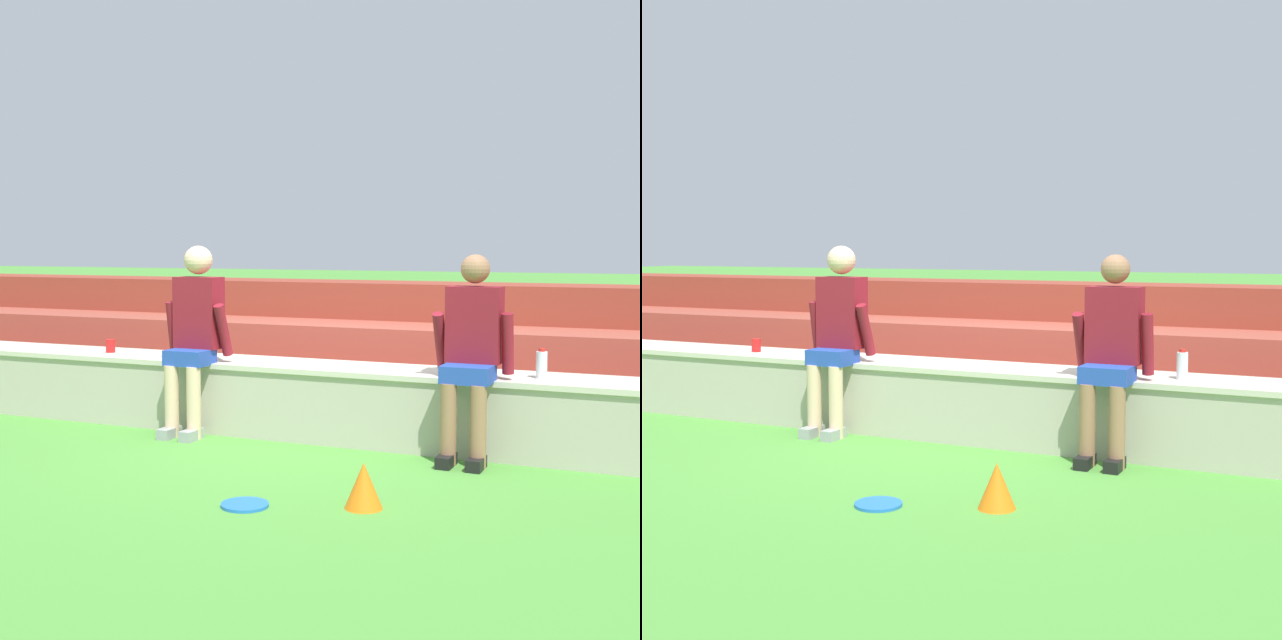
{
  "view_description": "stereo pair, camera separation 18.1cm",
  "coord_description": "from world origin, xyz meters",
  "views": [
    {
      "loc": [
        2.85,
        -5.89,
        1.49
      ],
      "look_at": [
        0.16,
        0.29,
        0.91
      ],
      "focal_mm": 49.52,
      "sensor_mm": 36.0,
      "label": 1
    },
    {
      "loc": [
        3.01,
        -5.82,
        1.49
      ],
      "look_at": [
        0.16,
        0.29,
        0.91
      ],
      "focal_mm": 49.52,
      "sensor_mm": 36.0,
      "label": 2
    }
  ],
  "objects": [
    {
      "name": "person_center",
      "position": [
        1.41,
        0.01,
        0.77
      ],
      "size": [
        0.55,
        0.53,
        1.42
      ],
      "color": "#996B4C",
      "rests_on": "ground"
    },
    {
      "name": "sports_cone",
      "position": [
        1.13,
        -1.32,
        0.13
      ],
      "size": [
        0.22,
        0.22,
        0.26
      ],
      "primitive_type": "cone",
      "color": "orange",
      "rests_on": "ground"
    },
    {
      "name": "brick_bleachers",
      "position": [
        0.0,
        2.17,
        0.43
      ],
      "size": [
        11.81,
        2.38,
        1.1
      ],
      "color": "brown",
      "rests_on": "ground"
    },
    {
      "name": "water_bottle_near_left",
      "position": [
        1.85,
        0.25,
        0.66
      ],
      "size": [
        0.08,
        0.08,
        0.21
      ],
      "color": "silver",
      "rests_on": "stone_seating_wall"
    },
    {
      "name": "plastic_cup_left_end",
      "position": [
        -1.79,
        0.27,
        0.62
      ],
      "size": [
        0.08,
        0.08,
        0.11
      ],
      "primitive_type": "cylinder",
      "color": "red",
      "rests_on": "stone_seating_wall"
    },
    {
      "name": "frisbee",
      "position": [
        0.5,
        -1.56,
        0.01
      ],
      "size": [
        0.28,
        0.28,
        0.02
      ],
      "primitive_type": "cylinder",
      "color": "blue",
      "rests_on": "ground"
    },
    {
      "name": "stone_seating_wall",
      "position": [
        0.0,
        0.29,
        0.3
      ],
      "size": [
        9.2,
        0.62,
        0.56
      ],
      "color": "#B7AF9E",
      "rests_on": "ground"
    },
    {
      "name": "ground_plane",
      "position": [
        0.0,
        0.0,
        0.0
      ],
      "size": [
        80.0,
        80.0,
        0.0
      ],
      "primitive_type": "plane",
      "color": "#4C9338"
    },
    {
      "name": "person_left_of_center",
      "position": [
        -0.79,
        0.01,
        0.81
      ],
      "size": [
        0.54,
        0.52,
        1.48
      ],
      "color": "beige",
      "rests_on": "ground"
    }
  ]
}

